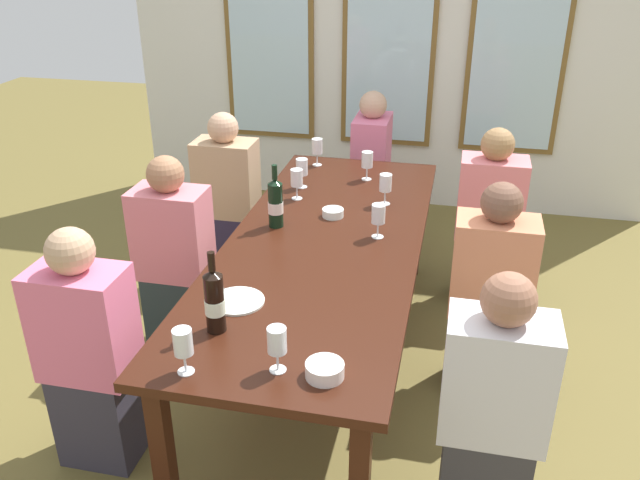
{
  "coord_description": "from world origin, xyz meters",
  "views": [
    {
      "loc": [
        0.6,
        -2.82,
        2.16
      ],
      "look_at": [
        0.0,
        -0.1,
        0.79
      ],
      "focal_mm": 36.94,
      "sensor_mm": 36.0,
      "label": 1
    }
  ],
  "objects": [
    {
      "name": "wine_glass_0",
      "position": [
        0.25,
        0.1,
        0.86
      ],
      "size": [
        0.07,
        0.07,
        0.17
      ],
      "color": "white",
      "rests_on": "dining_table"
    },
    {
      "name": "wine_bottle_1",
      "position": [
        -0.24,
        -0.85,
        0.87
      ],
      "size": [
        0.08,
        0.08,
        0.33
      ],
      "color": "black",
      "rests_on": "dining_table"
    },
    {
      "name": "back_wall_with_windows",
      "position": [
        0.0,
        2.37,
        1.45
      ],
      "size": [
        4.14,
        0.1,
        2.9
      ],
      "color": "silver",
      "rests_on": "ground"
    },
    {
      "name": "wine_glass_2",
      "position": [
        0.06,
        -1.04,
        0.86
      ],
      "size": [
        0.07,
        0.07,
        0.17
      ],
      "color": "white",
      "rests_on": "dining_table"
    },
    {
      "name": "wine_glass_6",
      "position": [
        0.07,
        0.88,
        0.86
      ],
      "size": [
        0.07,
        0.07,
        0.17
      ],
      "color": "white",
      "rests_on": "dining_table"
    },
    {
      "name": "seated_person_3",
      "position": [
        0.81,
        0.86,
        0.53
      ],
      "size": [
        0.38,
        0.24,
        1.11
      ],
      "color": "#323843",
      "rests_on": "ground"
    },
    {
      "name": "tasting_bowl_1",
      "position": [
        0.23,
        -1.04,
        0.77
      ],
      "size": [
        0.14,
        0.14,
        0.05
      ],
      "primitive_type": "cylinder",
      "color": "white",
      "rests_on": "dining_table"
    },
    {
      "name": "wine_bottle_0",
      "position": [
        -0.28,
        0.12,
        0.87
      ],
      "size": [
        0.08,
        0.08,
        0.33
      ],
      "color": "black",
      "rests_on": "dining_table"
    },
    {
      "name": "seated_person_2",
      "position": [
        -0.81,
        0.84,
        0.53
      ],
      "size": [
        0.38,
        0.24,
        1.11
      ],
      "color": "#2E2640",
      "rests_on": "ground"
    },
    {
      "name": "tasting_bowl_0",
      "position": [
        -0.02,
        0.3,
        0.76
      ],
      "size": [
        0.11,
        0.11,
        0.04
      ],
      "primitive_type": "cylinder",
      "color": "white",
      "rests_on": "dining_table"
    },
    {
      "name": "wine_glass_1",
      "position": [
        -0.28,
        0.67,
        0.86
      ],
      "size": [
        0.07,
        0.07,
        0.17
      ],
      "color": "white",
      "rests_on": "dining_table"
    },
    {
      "name": "seated_person_4",
      "position": [
        -0.81,
        0.01,
        0.53
      ],
      "size": [
        0.38,
        0.24,
        1.11
      ],
      "color": "#273535",
      "rests_on": "ground"
    },
    {
      "name": "wine_glass_5",
      "position": [
        -0.25,
        -1.12,
        0.86
      ],
      "size": [
        0.07,
        0.07,
        0.17
      ],
      "color": "white",
      "rests_on": "dining_table"
    },
    {
      "name": "seated_person_6",
      "position": [
        0.0,
        1.58,
        0.53
      ],
      "size": [
        0.24,
        0.38,
        1.11
      ],
      "color": "#3A3043",
      "rests_on": "ground"
    },
    {
      "name": "wine_glass_4",
      "position": [
        0.23,
        0.52,
        0.86
      ],
      "size": [
        0.07,
        0.07,
        0.17
      ],
      "color": "white",
      "rests_on": "dining_table"
    },
    {
      "name": "dining_table",
      "position": [
        0.0,
        0.0,
        0.67
      ],
      "size": [
        0.94,
        2.46,
        0.74
      ],
      "color": "#37170C",
      "rests_on": "ground"
    },
    {
      "name": "seated_person_1",
      "position": [
        0.81,
        -0.85,
        0.53
      ],
      "size": [
        0.38,
        0.24,
        1.11
      ],
      "color": "#3A373C",
      "rests_on": "ground"
    },
    {
      "name": "wine_glass_3",
      "position": [
        -0.28,
        1.06,
        0.86
      ],
      "size": [
        0.07,
        0.07,
        0.17
      ],
      "color": "white",
      "rests_on": "dining_table"
    },
    {
      "name": "seated_person_0",
      "position": [
        -0.81,
        -0.85,
        0.53
      ],
      "size": [
        0.38,
        0.24,
        1.11
      ],
      "color": "#34303D",
      "rests_on": "ground"
    },
    {
      "name": "ground_plane",
      "position": [
        0.0,
        0.0,
        0.0
      ],
      "size": [
        12.0,
        12.0,
        0.0
      ],
      "primitive_type": "plane",
      "color": "brown"
    },
    {
      "name": "white_plate_0",
      "position": [
        -0.23,
        -0.64,
        0.74
      ],
      "size": [
        0.22,
        0.22,
        0.01
      ],
      "primitive_type": "cylinder",
      "color": "white",
      "rests_on": "dining_table"
    },
    {
      "name": "wine_glass_7",
      "position": [
        -0.26,
        0.49,
        0.86
      ],
      "size": [
        0.07,
        0.07,
        0.17
      ],
      "color": "white",
      "rests_on": "dining_table"
    },
    {
      "name": "seated_person_5",
      "position": [
        0.81,
        -0.0,
        0.53
      ],
      "size": [
        0.38,
        0.24,
        1.11
      ],
      "color": "#332D32",
      "rests_on": "ground"
    }
  ]
}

